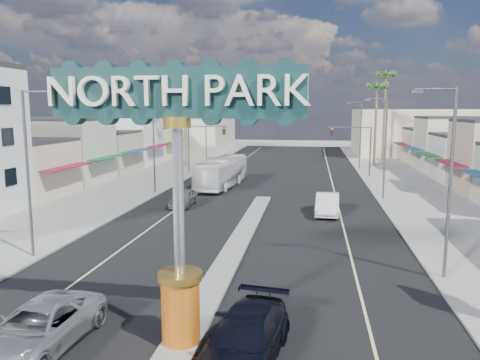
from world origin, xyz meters
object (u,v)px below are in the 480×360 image
(streetlight_l_far, at_px, (207,130))
(city_bus, at_px, (222,172))
(gateway_sign, at_px, (178,174))
(suv_left, at_px, (38,328))
(palm_right_mid, at_px, (377,90))
(streetlight_l_near, at_px, (30,165))
(traffic_signal_left, at_px, (203,140))
(traffic_signal_right, at_px, (355,141))
(streetlight_r_near, at_px, (447,174))
(car_parked_right, at_px, (327,204))
(streetlight_r_mid, at_px, (383,143))
(palm_left_far, at_px, (185,83))
(streetlight_l_mid, at_px, (155,141))
(car_parked_left, at_px, (183,198))
(suv_right, at_px, (244,339))
(palm_right_far, at_px, (386,80))

(streetlight_l_far, xyz_separation_m, city_bus, (5.50, -17.37, -3.51))
(gateway_sign, height_order, suv_left, gateway_sign)
(palm_right_mid, bearing_deg, streetlight_l_near, -116.99)
(traffic_signal_left, distance_m, traffic_signal_right, 18.37)
(gateway_sign, height_order, streetlight_l_far, gateway_sign)
(streetlight_r_near, bearing_deg, car_parked_right, 110.43)
(gateway_sign, xyz_separation_m, streetlight_l_far, (-10.43, 50.02, -0.86))
(streetlight_r_mid, distance_m, car_parked_right, 9.39)
(palm_left_far, distance_m, palm_right_mid, 26.70)
(streetlight_l_mid, height_order, car_parked_left, streetlight_l_mid)
(gateway_sign, bearing_deg, suv_right, -17.93)
(city_bus, bearing_deg, streetlight_r_near, -52.32)
(streetlight_l_far, distance_m, city_bus, 18.56)
(traffic_signal_left, height_order, streetlight_l_near, streetlight_l_near)
(city_bus, bearing_deg, palm_right_far, 59.67)
(gateway_sign, xyz_separation_m, suv_left, (-4.64, -0.98, -5.17))
(streetlight_r_near, relative_size, palm_right_far, 0.64)
(streetlight_l_far, xyz_separation_m, car_parked_left, (4.17, -27.47, -4.34))
(car_parked_left, xyz_separation_m, city_bus, (1.33, 10.09, 0.83))
(streetlight_l_mid, relative_size, car_parked_left, 2.12)
(gateway_sign, distance_m, traffic_signal_right, 43.04)
(palm_right_far, bearing_deg, suv_right, -101.82)
(streetlight_l_mid, bearing_deg, suv_left, -78.70)
(palm_left_far, bearing_deg, palm_right_far, 23.20)
(streetlight_r_mid, height_order, car_parked_left, streetlight_r_mid)
(traffic_signal_left, xyz_separation_m, streetlight_l_mid, (-1.25, -13.99, 0.79))
(streetlight_l_mid, bearing_deg, traffic_signal_right, 35.50)
(streetlight_r_near, height_order, suv_left, streetlight_r_near)
(palm_left_far, xyz_separation_m, suv_right, (15.29, -48.76, -10.71))
(gateway_sign, relative_size, streetlight_r_near, 1.02)
(streetlight_l_mid, relative_size, suv_right, 1.65)
(gateway_sign, relative_size, palm_right_mid, 0.76)
(gateway_sign, bearing_deg, traffic_signal_right, 77.67)
(streetlight_l_mid, height_order, city_bus, streetlight_l_mid)
(traffic_signal_left, height_order, palm_right_mid, palm_right_mid)
(traffic_signal_right, bearing_deg, palm_right_far, 72.10)
(streetlight_r_mid, height_order, palm_right_far, palm_right_far)
(suv_left, bearing_deg, streetlight_l_far, 99.48)
(traffic_signal_left, bearing_deg, traffic_signal_right, 0.00)
(city_bus, bearing_deg, palm_left_far, 123.42)
(palm_left_far, bearing_deg, streetlight_l_mid, -82.69)
(traffic_signal_left, xyz_separation_m, palm_right_far, (24.18, 18.01, 8.11))
(palm_right_far, relative_size, city_bus, 1.27)
(suv_right, bearing_deg, traffic_signal_right, 88.79)
(palm_left_far, bearing_deg, car_parked_right, -55.34)
(streetlight_l_near, bearing_deg, suv_right, -34.56)
(palm_right_mid, relative_size, city_bus, 1.09)
(streetlight_l_far, height_order, streetlight_r_near, same)
(streetlight_l_mid, relative_size, palm_right_far, 0.64)
(streetlight_l_mid, xyz_separation_m, palm_right_mid, (23.43, 26.00, 5.54))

